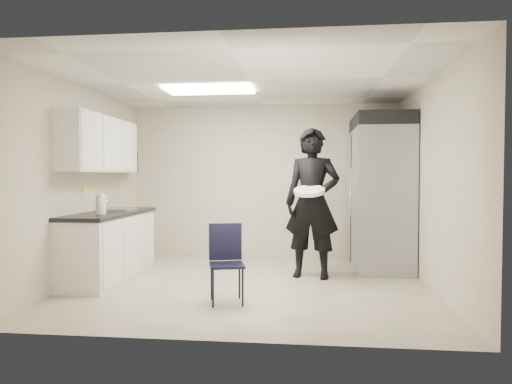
# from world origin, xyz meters

# --- Properties ---
(floor) EXTENTS (4.50, 4.50, 0.00)m
(floor) POSITION_xyz_m (0.00, 0.00, 0.00)
(floor) COLOR tan
(floor) RESTS_ON ground
(ceiling) EXTENTS (4.50, 4.50, 0.00)m
(ceiling) POSITION_xyz_m (0.00, 0.00, 2.60)
(ceiling) COLOR silver
(ceiling) RESTS_ON back_wall
(back_wall) EXTENTS (4.50, 0.00, 4.50)m
(back_wall) POSITION_xyz_m (0.00, 2.00, 1.30)
(back_wall) COLOR beige
(back_wall) RESTS_ON floor
(left_wall) EXTENTS (0.00, 4.00, 4.00)m
(left_wall) POSITION_xyz_m (-2.25, 0.00, 1.30)
(left_wall) COLOR beige
(left_wall) RESTS_ON floor
(right_wall) EXTENTS (0.00, 4.00, 4.00)m
(right_wall) POSITION_xyz_m (2.25, 0.00, 1.30)
(right_wall) COLOR beige
(right_wall) RESTS_ON floor
(ceiling_panel) EXTENTS (1.20, 0.60, 0.02)m
(ceiling_panel) POSITION_xyz_m (-0.60, 0.40, 2.57)
(ceiling_panel) COLOR white
(ceiling_panel) RESTS_ON ceiling
(lower_counter) EXTENTS (0.60, 1.90, 0.86)m
(lower_counter) POSITION_xyz_m (-1.95, 0.20, 0.43)
(lower_counter) COLOR silver
(lower_counter) RESTS_ON floor
(countertop) EXTENTS (0.64, 1.95, 0.05)m
(countertop) POSITION_xyz_m (-1.95, 0.20, 0.89)
(countertop) COLOR black
(countertop) RESTS_ON lower_counter
(sink) EXTENTS (0.42, 0.40, 0.14)m
(sink) POSITION_xyz_m (-1.93, 0.45, 0.87)
(sink) COLOR gray
(sink) RESTS_ON countertop
(faucet) EXTENTS (0.02, 0.02, 0.24)m
(faucet) POSITION_xyz_m (-2.13, 0.45, 1.02)
(faucet) COLOR silver
(faucet) RESTS_ON countertop
(upper_cabinets) EXTENTS (0.35, 1.80, 0.75)m
(upper_cabinets) POSITION_xyz_m (-2.08, 0.20, 1.83)
(upper_cabinets) COLOR silver
(upper_cabinets) RESTS_ON left_wall
(towel_dispenser) EXTENTS (0.22, 0.30, 0.35)m
(towel_dispenser) POSITION_xyz_m (-2.14, 1.35, 1.62)
(towel_dispenser) COLOR black
(towel_dispenser) RESTS_ON left_wall
(notice_sticker_left) EXTENTS (0.00, 0.12, 0.07)m
(notice_sticker_left) POSITION_xyz_m (-2.24, 0.10, 1.22)
(notice_sticker_left) COLOR yellow
(notice_sticker_left) RESTS_ON left_wall
(notice_sticker_right) EXTENTS (0.00, 0.12, 0.07)m
(notice_sticker_right) POSITION_xyz_m (-2.24, 0.30, 1.18)
(notice_sticker_right) COLOR yellow
(notice_sticker_right) RESTS_ON left_wall
(commercial_fridge) EXTENTS (0.80, 1.35, 2.10)m
(commercial_fridge) POSITION_xyz_m (1.83, 1.27, 1.05)
(commercial_fridge) COLOR gray
(commercial_fridge) RESTS_ON floor
(fridge_compressor) EXTENTS (0.80, 1.35, 0.20)m
(fridge_compressor) POSITION_xyz_m (1.83, 1.27, 2.20)
(fridge_compressor) COLOR black
(fridge_compressor) RESTS_ON commercial_fridge
(folding_chair) EXTENTS (0.45, 0.45, 0.84)m
(folding_chair) POSITION_xyz_m (-0.15, -0.84, 0.42)
(folding_chair) COLOR black
(folding_chair) RESTS_ON floor
(man_tuxedo) EXTENTS (0.83, 0.63, 2.06)m
(man_tuxedo) POSITION_xyz_m (0.81, 0.55, 1.03)
(man_tuxedo) COLOR black
(man_tuxedo) RESTS_ON floor
(bucket_lid) EXTENTS (0.48, 0.48, 0.05)m
(bucket_lid) POSITION_xyz_m (0.76, 0.30, 1.20)
(bucket_lid) COLOR white
(bucket_lid) RESTS_ON man_tuxedo
(soap_bottle_a) EXTENTS (0.17, 0.17, 0.34)m
(soap_bottle_a) POSITION_xyz_m (-1.84, -0.29, 1.08)
(soap_bottle_a) COLOR silver
(soap_bottle_a) RESTS_ON countertop
(soap_bottle_b) EXTENTS (0.10, 0.10, 0.20)m
(soap_bottle_b) POSITION_xyz_m (-1.87, -0.24, 1.01)
(soap_bottle_b) COLOR silver
(soap_bottle_b) RESTS_ON countertop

